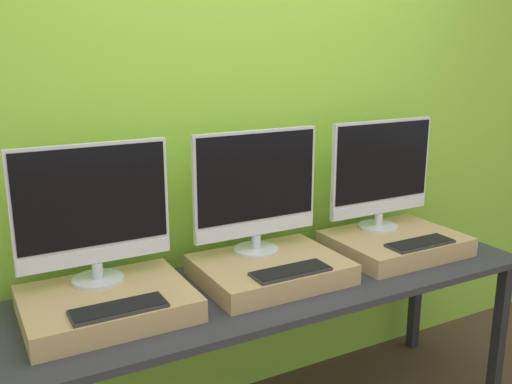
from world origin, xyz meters
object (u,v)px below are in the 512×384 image
keyboard_left (119,308)px  monitor_left (93,210)px  monitor_center (256,188)px  keyboard_right (420,243)px  monitor_right (381,172)px  keyboard_center (291,271)px

keyboard_left → monitor_left: bearing=90.0°
monitor_left → monitor_center: bearing=0.0°
keyboard_left → monitor_center: 0.79m
keyboard_right → monitor_left: bearing=168.3°
monitor_right → keyboard_right: monitor_right is taller
monitor_left → monitor_right: 1.37m
keyboard_left → monitor_center: bearing=22.6°
monitor_center → keyboard_right: (0.68, -0.28, -0.27)m
keyboard_left → monitor_right: 1.42m
monitor_right → monitor_left: bearing=180.0°
keyboard_center → monitor_right: 0.79m
monitor_left → monitor_center: (0.68, 0.00, 0.00)m
monitor_left → keyboard_left: size_ratio=1.78×
monitor_center → monitor_right: same height
keyboard_center → keyboard_right: (0.68, 0.00, 0.00)m
monitor_left → monitor_center: same height
monitor_right → monitor_center: bearing=180.0°
monitor_center → keyboard_center: (0.00, -0.28, -0.27)m
keyboard_left → keyboard_center: bearing=0.0°
keyboard_left → monitor_center: size_ratio=0.56×
monitor_left → keyboard_right: monitor_left is taller
monitor_center → keyboard_center: monitor_center is taller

